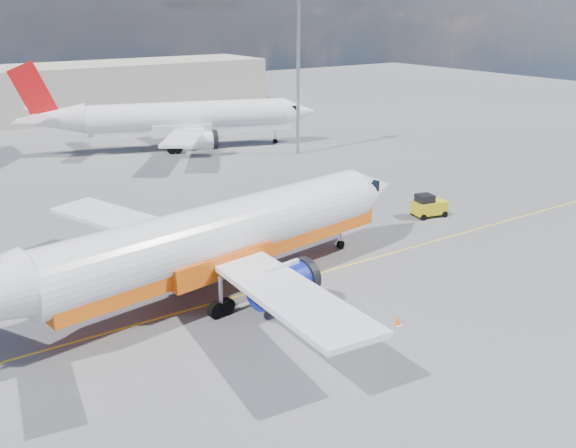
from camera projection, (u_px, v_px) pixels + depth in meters
ground at (312, 300)px, 38.51m from camera, size 240.00×240.00×0.00m
taxi_line at (284, 283)px, 40.85m from camera, size 70.00×0.15×0.01m
terminal_main at (49, 93)px, 98.44m from camera, size 70.00×14.00×8.00m
main_jet at (206, 241)px, 37.84m from camera, size 35.97×28.03×10.87m
second_jet at (180, 119)px, 77.70m from camera, size 36.15×27.45×10.98m
gse_tug at (429, 206)px, 53.42m from camera, size 2.99×2.19×1.96m
traffic_cone at (398, 321)px, 35.44m from camera, size 0.39×0.39×0.55m
floodlight_mast at (298, 58)px, 72.63m from camera, size 1.35×1.35×18.56m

